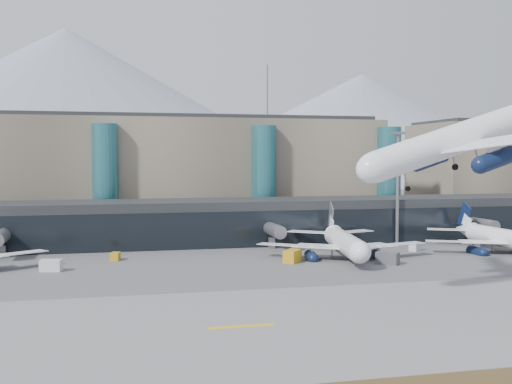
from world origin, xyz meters
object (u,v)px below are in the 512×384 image
hero_jet (474,128)px  jet_parked_right (495,232)px  veh_d (415,247)px  lightmast_mid (398,181)px  veh_c (388,258)px  veh_g (343,246)px  veh_b (115,256)px  jet_parked_mid (342,235)px  veh_h (292,256)px  veh_a (51,265)px

hero_jet → jet_parked_right: 52.88m
jet_parked_right → veh_d: 17.07m
lightmast_mid → veh_d: (-1.35, -11.53, -13.54)m
veh_c → jet_parked_right: bearing=64.0°
jet_parked_right → veh_g: jet_parked_right is taller
jet_parked_right → veh_b: (-78.30, 5.82, -3.37)m
jet_parked_right → lightmast_mid: bearing=43.2°
jet_parked_mid → veh_c: (4.93, -10.61, -3.19)m
jet_parked_right → veh_h: (-45.94, -4.39, -2.94)m
veh_g → veh_h: size_ratio=0.59×
veh_b → veh_c: bearing=-95.2°
veh_b → veh_a: bearing=144.6°
lightmast_mid → veh_c: bearing=-119.0°
jet_parked_mid → veh_c: size_ratio=8.73×
veh_a → hero_jet: bearing=-17.2°
veh_d → veh_g: (-14.12, 5.47, -0.14)m
veh_g → jet_parked_mid: bearing=-33.8°
lightmast_mid → veh_b: lightmast_mid is taller
veh_d → veh_a: bearing=146.4°
jet_parked_right → veh_c: bearing=109.3°
jet_parked_right → veh_b: size_ratio=13.10×
jet_parked_right → veh_h: 46.25m
lightmast_mid → jet_parked_mid: 26.90m
veh_c → hero_jet: bearing=-46.7°
veh_c → veh_d: bearing=92.2°
lightmast_mid → veh_d: bearing=-96.7°
veh_g → veh_h: 20.91m
lightmast_mid → veh_h: lightmast_mid is taller
lightmast_mid → jet_parked_mid: size_ratio=0.72×
veh_a → veh_h: 43.39m
lightmast_mid → jet_parked_mid: lightmast_mid is taller
jet_parked_mid → veh_h: bearing=120.8°
jet_parked_mid → veh_h: size_ratio=8.33×
jet_parked_right → veh_b: 78.59m
jet_parked_mid → veh_b: bearing=92.3°
jet_parked_mid → veh_b: (-43.93, 5.77, -3.57)m
veh_d → veh_b: bearing=138.6°
lightmast_mid → hero_jet: size_ratio=0.69×
veh_a → veh_g: size_ratio=1.43×
veh_g → veh_h: bearing=-59.1°
veh_h → veh_c: bearing=-72.8°
veh_b → veh_g: 48.07m
veh_g → veh_h: (-15.57, -13.96, 0.44)m
veh_b → veh_d: veh_d is taller
veh_b → lightmast_mid: bearing=-67.9°
veh_c → veh_g: size_ratio=1.61×
veh_a → veh_g: bearing=26.2°
jet_parked_mid → veh_h: (-11.57, -4.44, -3.15)m
veh_b → veh_h: 33.93m
veh_d → veh_h: bearing=156.2°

